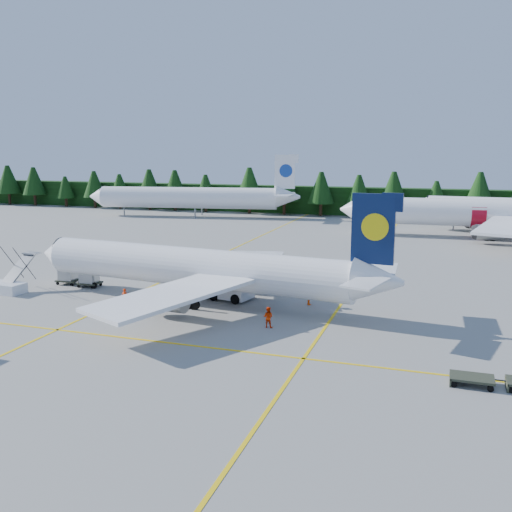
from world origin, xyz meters
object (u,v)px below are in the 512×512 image
(airliner_navy, at_px, (186,267))
(airliner_red, at_px, (473,213))
(service_truck, at_px, (220,282))
(airstairs, at_px, (8,285))

(airliner_navy, bearing_deg, airliner_red, 67.91)
(airliner_navy, height_order, service_truck, airliner_navy)
(airstairs, bearing_deg, service_truck, 17.66)
(service_truck, bearing_deg, airstairs, -155.18)
(airliner_red, xyz_separation_m, service_truck, (-24.41, -48.37, -2.38))
(airliner_navy, height_order, airliner_red, airliner_red)
(airliner_red, distance_m, airstairs, 69.84)
(airliner_navy, height_order, airstairs, airliner_navy)
(airliner_navy, xyz_separation_m, airliner_red, (27.01, 50.26, 0.73))
(airliner_red, relative_size, airstairs, 8.17)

